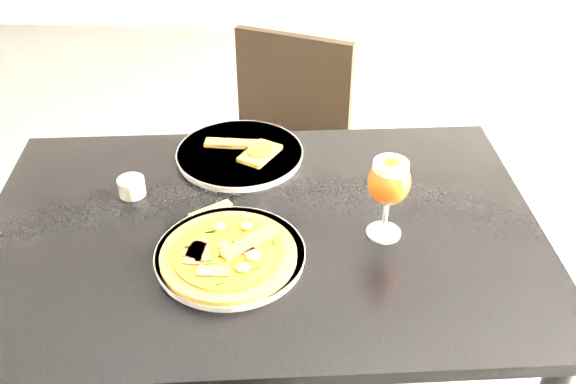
{
  "coord_description": "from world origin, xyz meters",
  "views": [
    {
      "loc": [
        -0.22,
        -1.11,
        1.62
      ],
      "look_at": [
        -0.27,
        -0.02,
        0.83
      ],
      "focal_mm": 40.0,
      "sensor_mm": 36.0,
      "label": 1
    }
  ],
  "objects_px": {
    "beer_glass": "(389,182)",
    "chair_far": "(280,163)",
    "pizza": "(229,253)",
    "dining_table": "(263,258)"
  },
  "relations": [
    {
      "from": "pizza",
      "to": "beer_glass",
      "type": "bearing_deg",
      "value": 18.45
    },
    {
      "from": "chair_far",
      "to": "pizza",
      "type": "relative_size",
      "value": 3.21
    },
    {
      "from": "beer_glass",
      "to": "chair_far",
      "type": "bearing_deg",
      "value": 110.81
    },
    {
      "from": "dining_table",
      "to": "pizza",
      "type": "distance_m",
      "value": 0.17
    },
    {
      "from": "pizza",
      "to": "dining_table",
      "type": "bearing_deg",
      "value": 64.96
    },
    {
      "from": "dining_table",
      "to": "beer_glass",
      "type": "relative_size",
      "value": 6.89
    },
    {
      "from": "pizza",
      "to": "beer_glass",
      "type": "relative_size",
      "value": 1.47
    },
    {
      "from": "chair_far",
      "to": "pizza",
      "type": "xyz_separation_m",
      "value": [
        -0.06,
        -0.78,
        0.3
      ]
    },
    {
      "from": "chair_far",
      "to": "pizza",
      "type": "distance_m",
      "value": 0.84
    },
    {
      "from": "dining_table",
      "to": "beer_glass",
      "type": "distance_m",
      "value": 0.34
    }
  ]
}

